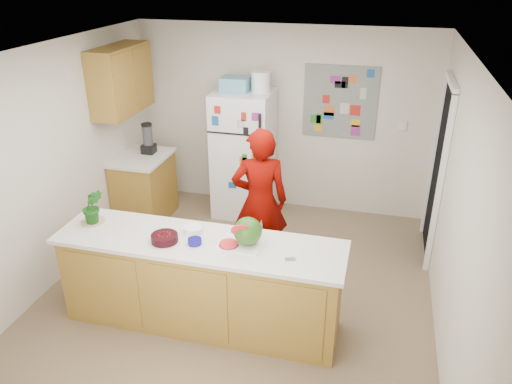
% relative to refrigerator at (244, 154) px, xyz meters
% --- Properties ---
extents(floor, '(4.00, 4.50, 0.02)m').
position_rel_refrigerator_xyz_m(floor, '(0.45, -1.88, -0.86)').
color(floor, brown).
rests_on(floor, ground).
extents(wall_back, '(4.00, 0.02, 2.50)m').
position_rel_refrigerator_xyz_m(wall_back, '(0.45, 0.38, 0.40)').
color(wall_back, beige).
rests_on(wall_back, ground).
extents(wall_left, '(0.02, 4.50, 2.50)m').
position_rel_refrigerator_xyz_m(wall_left, '(-1.56, -1.88, 0.40)').
color(wall_left, beige).
rests_on(wall_left, ground).
extents(wall_right, '(0.02, 4.50, 2.50)m').
position_rel_refrigerator_xyz_m(wall_right, '(2.46, -1.88, 0.40)').
color(wall_right, beige).
rests_on(wall_right, ground).
extents(ceiling, '(4.00, 4.50, 0.02)m').
position_rel_refrigerator_xyz_m(ceiling, '(0.45, -1.88, 1.66)').
color(ceiling, white).
rests_on(ceiling, wall_back).
extents(doorway, '(0.03, 0.85, 2.04)m').
position_rel_refrigerator_xyz_m(doorway, '(2.44, -0.43, 0.17)').
color(doorway, black).
rests_on(doorway, ground).
extents(peninsula_base, '(2.60, 0.62, 0.88)m').
position_rel_refrigerator_xyz_m(peninsula_base, '(0.25, -2.38, -0.41)').
color(peninsula_base, brown).
rests_on(peninsula_base, floor).
extents(peninsula_top, '(2.68, 0.70, 0.04)m').
position_rel_refrigerator_xyz_m(peninsula_top, '(0.25, -2.38, 0.05)').
color(peninsula_top, silver).
rests_on(peninsula_top, peninsula_base).
extents(side_counter_base, '(0.60, 0.80, 0.86)m').
position_rel_refrigerator_xyz_m(side_counter_base, '(-1.24, -0.53, -0.42)').
color(side_counter_base, brown).
rests_on(side_counter_base, floor).
extents(side_counter_top, '(0.64, 0.84, 0.04)m').
position_rel_refrigerator_xyz_m(side_counter_top, '(-1.24, -0.53, 0.03)').
color(side_counter_top, silver).
rests_on(side_counter_top, side_counter_base).
extents(upper_cabinets, '(0.35, 1.00, 0.80)m').
position_rel_refrigerator_xyz_m(upper_cabinets, '(-1.37, -0.58, 1.05)').
color(upper_cabinets, brown).
rests_on(upper_cabinets, wall_left).
extents(refrigerator, '(0.75, 0.70, 1.70)m').
position_rel_refrigerator_xyz_m(refrigerator, '(0.00, 0.00, 0.00)').
color(refrigerator, silver).
rests_on(refrigerator, floor).
extents(fridge_top_bin, '(0.35, 0.28, 0.18)m').
position_rel_refrigerator_xyz_m(fridge_top_bin, '(-0.10, 0.00, 0.94)').
color(fridge_top_bin, '#5999B2').
rests_on(fridge_top_bin, refrigerator).
extents(photo_collage, '(0.95, 0.01, 0.95)m').
position_rel_refrigerator_xyz_m(photo_collage, '(1.20, 0.36, 0.70)').
color(photo_collage, slate).
rests_on(photo_collage, wall_back).
extents(person, '(0.70, 0.57, 1.68)m').
position_rel_refrigerator_xyz_m(person, '(0.56, -1.32, -0.01)').
color(person, '#600400').
rests_on(person, floor).
extents(blender_appliance, '(0.13, 0.13, 0.38)m').
position_rel_refrigerator_xyz_m(blender_appliance, '(-1.19, -0.39, 0.24)').
color(blender_appliance, black).
rests_on(blender_appliance, side_counter_top).
extents(cutting_board, '(0.42, 0.33, 0.01)m').
position_rel_refrigerator_xyz_m(cutting_board, '(0.64, -2.36, 0.08)').
color(cutting_board, white).
rests_on(cutting_board, peninsula_top).
extents(watermelon, '(0.25, 0.25, 0.25)m').
position_rel_refrigerator_xyz_m(watermelon, '(0.70, -2.34, 0.21)').
color(watermelon, '#235317').
rests_on(watermelon, cutting_board).
extents(watermelon_slice, '(0.17, 0.17, 0.02)m').
position_rel_refrigerator_xyz_m(watermelon_slice, '(0.54, -2.41, 0.09)').
color(watermelon_slice, '#BB1434').
rests_on(watermelon_slice, cutting_board).
extents(cherry_bowl, '(0.29, 0.29, 0.07)m').
position_rel_refrigerator_xyz_m(cherry_bowl, '(-0.04, -2.47, 0.11)').
color(cherry_bowl, black).
rests_on(cherry_bowl, peninsula_top).
extents(white_bowl, '(0.21, 0.21, 0.06)m').
position_rel_refrigerator_xyz_m(white_bowl, '(0.15, -2.25, 0.10)').
color(white_bowl, white).
rests_on(white_bowl, peninsula_top).
extents(cobalt_bowl, '(0.15, 0.15, 0.05)m').
position_rel_refrigerator_xyz_m(cobalt_bowl, '(0.24, -2.45, 0.10)').
color(cobalt_bowl, '#100B68').
rests_on(cobalt_bowl, peninsula_top).
extents(plate, '(0.29, 0.29, 0.02)m').
position_rel_refrigerator_xyz_m(plate, '(-0.86, -2.32, 0.08)').
color(plate, '#C2AD97').
rests_on(plate, peninsula_top).
extents(paper_towel, '(0.22, 0.21, 0.02)m').
position_rel_refrigerator_xyz_m(paper_towel, '(-0.05, -2.46, 0.08)').
color(paper_towel, white).
rests_on(paper_towel, peninsula_top).
extents(keys, '(0.10, 0.07, 0.01)m').
position_rel_refrigerator_xyz_m(keys, '(1.12, -2.48, 0.08)').
color(keys, gray).
rests_on(keys, peninsula_top).
extents(potted_plant, '(0.25, 0.24, 0.36)m').
position_rel_refrigerator_xyz_m(potted_plant, '(-0.83, -2.33, 0.25)').
color(potted_plant, '#093B0A').
rests_on(potted_plant, peninsula_top).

